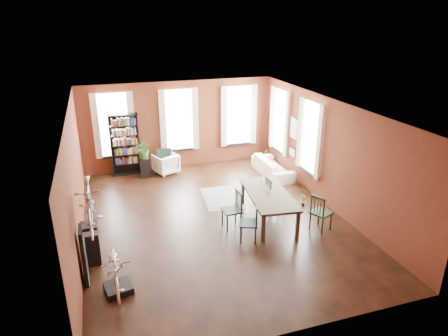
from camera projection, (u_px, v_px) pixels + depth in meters
name	position (u px, v px, depth m)	size (l,w,h in m)	color
room	(216.00, 140.00, 11.06)	(9.00, 9.04, 3.22)	black
dining_table	(268.00, 206.00, 11.09)	(1.08, 2.38, 0.81)	#433528
dining_chair_a	(248.00, 223.00, 10.03)	(0.46, 0.46, 0.99)	#173033
dining_chair_b	(232.00, 210.00, 10.63)	(0.48, 0.48, 1.04)	black
dining_chair_c	(321.00, 212.00, 10.52)	(0.48, 0.48, 1.04)	#1D2F1B
dining_chair_d	(275.00, 195.00, 11.55)	(0.48, 0.48, 1.04)	#193639
bookshelf	(125.00, 145.00, 14.06)	(1.00, 0.32, 2.20)	black
white_armchair	(166.00, 163.00, 14.38)	(0.76, 0.71, 0.78)	white
cream_sofa	(273.00, 164.00, 14.22)	(2.08, 0.61, 0.81)	beige
striped_rug	(221.00, 198.00, 12.53)	(1.08, 1.73, 0.01)	black
bike_trainer	(118.00, 288.00, 8.30)	(0.53, 0.53, 0.15)	black
bike_wall_rack	(84.00, 256.00, 8.41)	(0.16, 0.60, 1.30)	black
console_table	(91.00, 243.00, 9.34)	(0.40, 0.80, 0.80)	black
plant_stand	(145.00, 167.00, 14.13)	(0.34, 0.34, 0.68)	black
plant_by_sofa	(263.00, 160.00, 15.38)	(0.31, 0.56, 0.25)	#2F6327
plant_small	(303.00, 204.00, 12.03)	(0.20, 0.37, 0.13)	#376227
bicycle_floor	(114.00, 253.00, 7.97)	(0.55, 0.83, 1.58)	beige
bicycle_hung	(88.00, 190.00, 7.95)	(0.47, 1.00, 1.66)	#A5A8AD
plant_on_stand	(144.00, 151.00, 13.92)	(0.62, 0.69, 0.54)	#326327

